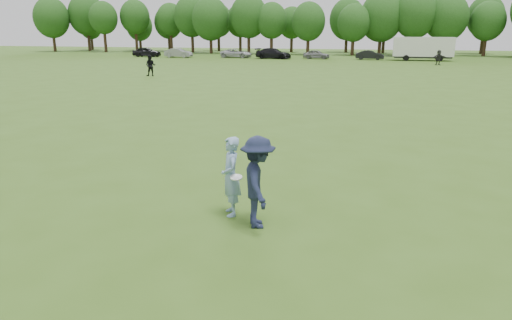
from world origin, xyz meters
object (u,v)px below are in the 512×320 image
object	(u,v)px
car_a	(147,52)
car_d	(273,53)
cargo_trailer	(423,48)
thrower	(231,177)
defender	(258,182)
car_c	(236,53)
player_far_a	(151,66)
player_far_d	(439,58)
car_b	(178,53)
car_e	(317,54)
car_f	(370,55)

from	to	relation	value
car_a	car_d	distance (m)	21.00
cargo_trailer	thrower	bearing A→B (deg)	-98.13
defender	car_d	distance (m)	60.92
car_c	player_far_a	bearing A→B (deg)	-174.60
car_c	player_far_d	bearing A→B (deg)	-103.92
player_far_a	car_a	xyz separation A→B (m)	(-16.23, 29.68, -0.19)
cargo_trailer	car_a	bearing A→B (deg)	-178.68
defender	player_far_a	xyz separation A→B (m)	(-18.11, 29.88, -0.02)
car_b	car_c	size ratio (longest dim) A/B	0.88
car_d	cargo_trailer	size ratio (longest dim) A/B	0.60
thrower	defender	distance (m)	0.88
car_b	car_c	distance (m)	9.13
car_b	car_e	distance (m)	21.48
player_far_d	car_a	world-z (taller)	player_far_d
thrower	car_b	distance (m)	64.53
defender	car_a	distance (m)	68.75
car_b	car_f	world-z (taller)	car_b
player_far_a	car_e	bearing A→B (deg)	59.52
thrower	cargo_trailer	size ratio (longest dim) A/B	0.20
thrower	car_f	bearing A→B (deg)	151.83
player_far_a	car_a	distance (m)	33.82
player_far_d	car_e	xyz separation A→B (m)	(-16.11, 8.80, -0.24)
player_far_a	player_far_d	distance (m)	34.99
cargo_trailer	player_far_d	bearing A→B (deg)	-81.84
defender	player_far_a	world-z (taller)	defender
car_a	car_c	bearing A→B (deg)	-89.84
defender	player_far_a	size ratio (longest dim) A/B	1.02
car_b	car_c	xyz separation A→B (m)	(8.95, 1.78, -0.03)
thrower	car_d	distance (m)	60.31
car_c	car_f	world-z (taller)	car_c
car_a	car_e	world-z (taller)	car_a
car_b	thrower	bearing A→B (deg)	-153.81
thrower	player_far_d	world-z (taller)	player_far_d
car_f	player_far_a	bearing A→B (deg)	151.23
thrower	defender	size ratio (longest dim) A/B	0.92
car_b	car_e	bearing A→B (deg)	-83.91
player_far_a	player_far_d	world-z (taller)	player_far_a
player_far_d	car_a	size ratio (longest dim) A/B	0.40
car_c	car_f	bearing A→B (deg)	-86.33
thrower	car_e	size ratio (longest dim) A/B	0.46
car_e	car_f	distance (m)	7.74
player_far_d	car_e	world-z (taller)	player_far_d
car_c	car_e	world-z (taller)	car_c
thrower	car_b	bearing A→B (deg)	178.60
car_d	car_f	distance (m)	14.09
car_b	car_c	world-z (taller)	car_b
defender	car_e	bearing A→B (deg)	-14.34
thrower	cargo_trailer	distance (m)	60.68
car_e	cargo_trailer	distance (m)	14.92
car_e	player_far_a	bearing A→B (deg)	165.29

